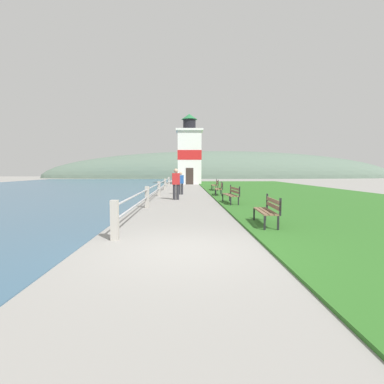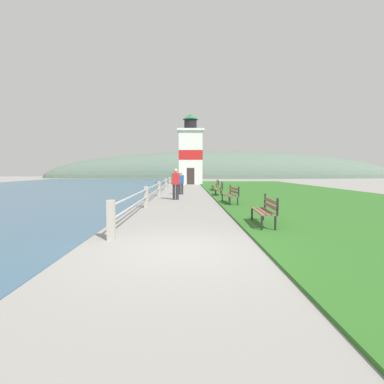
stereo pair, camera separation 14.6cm
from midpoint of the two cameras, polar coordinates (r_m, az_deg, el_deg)
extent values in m
plane|color=gray|center=(6.47, -1.78, -11.08)|extent=(160.00, 160.00, 0.00)
cube|color=#2D6623|center=(23.15, 18.40, -0.20)|extent=(12.00, 46.59, 0.06)
cube|color=#A8A399|center=(7.55, -14.63, -5.20)|extent=(0.18, 0.18, 0.98)
cube|color=#A8A399|center=(13.76, -8.41, -0.94)|extent=(0.18, 0.18, 0.98)
cube|color=#A8A399|center=(20.06, -6.08, 0.66)|extent=(0.18, 0.18, 0.98)
cube|color=#A8A399|center=(26.38, -4.87, 1.50)|extent=(0.18, 0.18, 0.98)
cube|color=#A8A399|center=(32.71, -4.13, 2.01)|extent=(0.18, 0.18, 0.98)
cylinder|color=#B2B2B7|center=(20.04, -6.09, 1.64)|extent=(0.06, 25.40, 0.06)
cylinder|color=#B2B2B7|center=(20.06, -6.08, 0.66)|extent=(0.06, 25.40, 0.06)
cube|color=brown|center=(9.25, 12.86, -3.59)|extent=(0.20, 1.67, 0.04)
cube|color=brown|center=(9.28, 13.75, -3.58)|extent=(0.20, 1.67, 0.04)
cube|color=brown|center=(9.31, 14.64, -3.57)|extent=(0.20, 1.67, 0.04)
cube|color=brown|center=(9.30, 15.20, -1.62)|extent=(0.14, 1.67, 0.11)
cube|color=brown|center=(9.31, 15.18, -2.59)|extent=(0.14, 1.67, 0.11)
cube|color=black|center=(8.50, 13.62, -5.95)|extent=(0.05, 0.05, 0.45)
cube|color=black|center=(10.07, 11.76, -4.36)|extent=(0.05, 0.05, 0.45)
cube|color=black|center=(8.58, 16.05, -5.90)|extent=(0.05, 0.05, 0.45)
cube|color=black|center=(10.14, 13.82, -4.33)|extent=(0.05, 0.05, 0.45)
cube|color=black|center=(8.53, 16.43, -2.78)|extent=(0.05, 0.05, 0.49)
cube|color=black|center=(10.09, 14.14, -1.69)|extent=(0.05, 0.05, 0.49)
cube|color=brown|center=(15.05, 6.89, -0.57)|extent=(0.26, 1.87, 0.04)
cube|color=brown|center=(15.08, 7.44, -0.57)|extent=(0.26, 1.87, 0.04)
cube|color=brown|center=(15.12, 7.98, -0.56)|extent=(0.26, 1.87, 0.04)
cube|color=brown|center=(15.11, 8.31, 0.64)|extent=(0.20, 1.87, 0.11)
cube|color=brown|center=(15.12, 8.31, 0.05)|extent=(0.20, 1.87, 0.11)
cube|color=black|center=(14.18, 7.52, -1.86)|extent=(0.05, 0.05, 0.45)
cube|color=black|center=(15.95, 6.05, -1.18)|extent=(0.05, 0.05, 0.45)
cube|color=black|center=(14.27, 8.97, -1.84)|extent=(0.05, 0.05, 0.45)
cube|color=black|center=(16.03, 7.35, -1.17)|extent=(0.05, 0.05, 0.45)
cube|color=black|center=(14.24, 9.18, 0.05)|extent=(0.05, 0.05, 0.49)
cube|color=black|center=(16.00, 7.53, 0.51)|extent=(0.05, 0.05, 0.49)
cube|color=brown|center=(20.00, 4.84, 0.60)|extent=(0.24, 1.70, 0.04)
cube|color=brown|center=(20.01, 5.26, 0.60)|extent=(0.24, 1.70, 0.04)
cube|color=brown|center=(20.01, 5.68, 0.60)|extent=(0.24, 1.70, 0.04)
cube|color=brown|center=(20.00, 5.94, 1.51)|extent=(0.18, 1.69, 0.11)
cube|color=brown|center=(20.01, 5.94, 1.06)|extent=(0.18, 1.69, 0.11)
cube|color=black|center=(19.20, 4.80, -0.28)|extent=(0.05, 0.05, 0.45)
cube|color=black|center=(20.84, 4.67, 0.07)|extent=(0.05, 0.05, 0.45)
cube|color=black|center=(19.21, 5.90, -0.28)|extent=(0.05, 0.05, 0.45)
cube|color=black|center=(20.85, 5.68, 0.07)|extent=(0.05, 0.05, 0.45)
cube|color=black|center=(19.19, 6.06, 1.12)|extent=(0.05, 0.05, 0.49)
cube|color=black|center=(20.83, 5.83, 1.36)|extent=(0.05, 0.05, 0.49)
cube|color=brown|center=(24.94, 4.22, 1.31)|extent=(0.17, 1.92, 0.04)
cube|color=brown|center=(24.95, 4.56, 1.30)|extent=(0.17, 1.92, 0.04)
cube|color=brown|center=(24.96, 4.90, 1.30)|extent=(0.17, 1.92, 0.04)
cube|color=brown|center=(24.96, 5.10, 2.03)|extent=(0.12, 1.92, 0.11)
cube|color=brown|center=(24.96, 5.10, 1.67)|extent=(0.12, 1.92, 0.11)
cube|color=black|center=(24.02, 4.26, 0.61)|extent=(0.05, 0.05, 0.45)
cube|color=black|center=(25.89, 4.01, 0.87)|extent=(0.05, 0.05, 0.45)
cube|color=black|center=(24.05, 5.14, 0.61)|extent=(0.05, 0.05, 0.45)
cube|color=black|center=(25.91, 4.83, 0.86)|extent=(0.05, 0.05, 0.45)
cube|color=black|center=(24.03, 5.27, 1.73)|extent=(0.05, 0.05, 0.49)
cube|color=black|center=(25.89, 4.94, 1.90)|extent=(0.05, 0.05, 0.49)
cube|color=white|center=(37.62, -0.18, 6.49)|extent=(2.86, 2.86, 6.48)
cube|color=red|center=(37.64, -0.18, 6.98)|extent=(2.90, 2.90, 1.17)
cube|color=white|center=(37.91, -0.18, 11.57)|extent=(3.29, 3.29, 0.25)
cylinder|color=black|center=(38.02, -0.18, 12.70)|extent=(1.57, 1.57, 1.26)
cone|color=#23703D|center=(38.17, -0.18, 14.14)|extent=(1.97, 1.97, 0.69)
cube|color=#332823|center=(36.15, -0.14, 3.03)|extent=(0.90, 0.06, 2.00)
cylinder|color=#28282D|center=(21.11, -2.14, 0.58)|extent=(0.15, 0.15, 0.78)
cylinder|color=#28282D|center=(21.13, -1.67, 0.58)|extent=(0.15, 0.15, 0.78)
cube|color=#1E4C99|center=(21.09, -1.91, 2.43)|extent=(0.41, 0.26, 0.58)
sphere|color=tan|center=(21.08, -1.91, 3.57)|extent=(0.21, 0.21, 0.21)
cylinder|color=#28282D|center=(17.34, -3.20, -0.03)|extent=(0.17, 0.17, 0.88)
cylinder|color=#28282D|center=(17.36, -2.55, -0.02)|extent=(0.17, 0.17, 0.88)
cube|color=#B22323|center=(17.31, -2.89, 2.52)|extent=(0.46, 0.28, 0.66)
sphere|color=tan|center=(17.30, -2.89, 4.09)|extent=(0.24, 0.24, 0.24)
ellipsoid|color=#566B5B|center=(67.79, 5.69, 2.68)|extent=(80.00, 16.00, 12.00)
camera|label=1|loc=(0.07, -89.78, 0.02)|focal=28.00mm
camera|label=2|loc=(0.07, 90.22, -0.02)|focal=28.00mm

